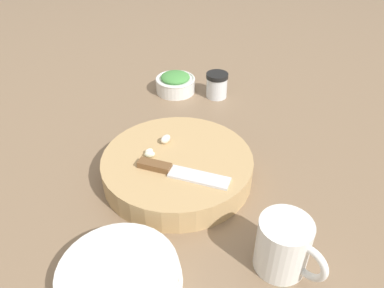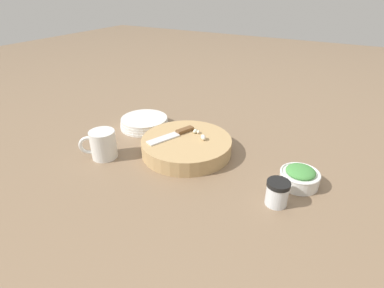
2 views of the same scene
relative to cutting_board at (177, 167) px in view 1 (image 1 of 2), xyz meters
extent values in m
plane|color=#7F664C|center=(-0.06, 0.03, -0.03)|extent=(5.00, 5.00, 0.00)
cylinder|color=tan|center=(0.00, 0.00, 0.00)|extent=(0.31, 0.31, 0.05)
cube|color=brown|center=(0.03, -0.04, 0.03)|extent=(0.05, 0.07, 0.01)
cube|color=silver|center=(0.07, 0.04, 0.03)|extent=(0.08, 0.12, 0.01)
ellipsoid|color=#F4E3C9|center=(-0.02, -0.06, 0.03)|extent=(0.02, 0.02, 0.01)
ellipsoid|color=silver|center=(-0.05, -0.02, 0.04)|extent=(0.03, 0.03, 0.02)
ellipsoid|color=silver|center=(0.00, -0.06, 0.03)|extent=(0.01, 0.02, 0.01)
cylinder|color=silver|center=(-0.38, 0.00, -0.01)|extent=(0.11, 0.11, 0.04)
torus|color=silver|center=(-0.38, 0.00, 0.01)|extent=(0.11, 0.11, 0.01)
ellipsoid|color=#478E42|center=(-0.38, 0.00, 0.02)|extent=(0.08, 0.08, 0.02)
cylinder|color=silver|center=(-0.35, 0.12, 0.00)|extent=(0.06, 0.06, 0.06)
cylinder|color=black|center=(-0.35, 0.12, 0.04)|extent=(0.06, 0.06, 0.01)
cylinder|color=silver|center=(0.23, 0.16, 0.02)|extent=(0.08, 0.08, 0.10)
torus|color=silver|center=(0.26, 0.19, 0.02)|extent=(0.06, 0.05, 0.07)
cylinder|color=silver|center=(0.25, -0.09, -0.02)|extent=(0.20, 0.20, 0.01)
cylinder|color=silver|center=(0.25, -0.09, -0.01)|extent=(0.19, 0.19, 0.01)
cylinder|color=silver|center=(0.25, -0.09, 0.00)|extent=(0.19, 0.19, 0.01)
cylinder|color=silver|center=(0.25, -0.09, 0.01)|extent=(0.19, 0.19, 0.01)
camera|label=1|loc=(0.60, 0.00, 0.50)|focal=35.00mm
camera|label=2|loc=(-0.46, 0.78, 0.50)|focal=28.00mm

